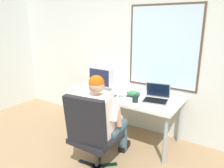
% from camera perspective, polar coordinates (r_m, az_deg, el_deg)
% --- Properties ---
extents(wall_rear, '(5.80, 0.08, 2.88)m').
position_cam_1_polar(wall_rear, '(3.54, 8.87, 9.89)').
color(wall_rear, silver).
rests_on(wall_rear, ground).
extents(desk, '(1.83, 0.76, 0.72)m').
position_cam_1_polar(desk, '(3.41, 2.44, -3.51)').
color(desk, '#8B999F').
rests_on(desk, ground).
extents(office_chair, '(0.55, 0.59, 1.03)m').
position_cam_1_polar(office_chair, '(2.62, -5.62, -12.38)').
color(office_chair, black).
rests_on(office_chair, ground).
extents(person_seated, '(0.57, 0.82, 1.22)m').
position_cam_1_polar(person_seated, '(2.81, -2.59, -8.84)').
color(person_seated, '#39535F').
rests_on(person_seated, ground).
extents(crt_monitor, '(0.43, 0.21, 0.37)m').
position_cam_1_polar(crt_monitor, '(3.55, -3.00, 1.67)').
color(crt_monitor, beige).
rests_on(crt_monitor, desk).
extents(laptop, '(0.40, 0.39, 0.24)m').
position_cam_1_polar(laptop, '(3.18, 11.64, -3.08)').
color(laptop, gray).
rests_on(laptop, desk).
extents(wine_glass, '(0.08, 0.08, 0.14)m').
position_cam_1_polar(wine_glass, '(3.18, 2.41, -2.00)').
color(wine_glass, silver).
rests_on(wine_glass, desk).
extents(book_stack, '(0.20, 0.17, 0.08)m').
position_cam_1_polar(book_stack, '(3.28, 5.61, -2.70)').
color(book_stack, black).
rests_on(book_stack, desk).
extents(cd_case, '(0.15, 0.14, 0.01)m').
position_cam_1_polar(cd_case, '(3.29, -0.21, -3.12)').
color(cd_case, '#202C23').
rests_on(cd_case, desk).
extents(coffee_mug, '(0.08, 0.08, 0.10)m').
position_cam_1_polar(coffee_mug, '(3.06, 6.16, -3.90)').
color(coffee_mug, black).
rests_on(coffee_mug, desk).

